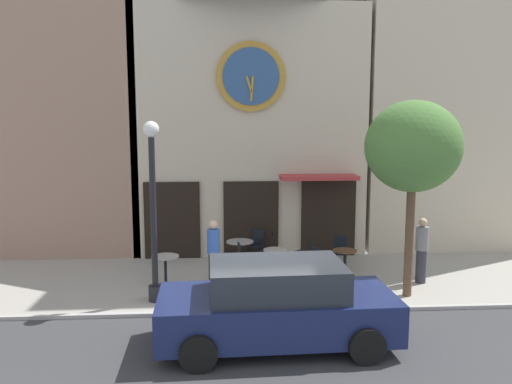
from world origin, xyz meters
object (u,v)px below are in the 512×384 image
cafe_table_center (275,258)px  cafe_chair_corner (306,255)px  pedestrian_blue (214,253)px  cafe_chair_right_end (269,247)px  cafe_table_near_curb (165,265)px  cafe_chair_near_lamp (243,257)px  cafe_chair_mid_row (340,249)px  parked_car_navy (277,305)px  pedestrian_grey (422,250)px  street_tree (413,147)px  street_lamp (153,212)px  cafe_table_rightmost (240,248)px  cafe_table_center_right (345,259)px  cafe_chair_under_awning (319,262)px  cafe_chair_near_tree (257,242)px  cafe_chair_by_entrance (294,264)px

cafe_table_center → cafe_chair_corner: size_ratio=0.80×
pedestrian_blue → cafe_chair_right_end: bearing=49.1°
cafe_table_near_curb → cafe_chair_corner: size_ratio=0.85×
cafe_chair_near_lamp → cafe_chair_mid_row: (2.74, 0.64, 0.00)m
parked_car_navy → pedestrian_grey: bearing=39.8°
street_tree → street_lamp: bearing=179.8°
street_lamp → cafe_chair_mid_row: (4.81, 2.34, -1.55)m
cafe_table_rightmost → cafe_table_center_right: bearing=-23.7°
cafe_chair_right_end → cafe_chair_under_awning: bearing=-54.4°
street_lamp → parked_car_navy: street_lamp is taller
street_lamp → cafe_chair_near_lamp: 3.09m
cafe_chair_near_tree → cafe_chair_mid_row: bearing=-23.5°
cafe_table_center → parked_car_navy: (-0.41, -4.16, 0.28)m
street_lamp → parked_car_navy: bearing=-44.3°
cafe_table_rightmost → pedestrian_grey: (4.54, -1.82, 0.33)m
cafe_table_center_right → cafe_chair_near_tree: size_ratio=0.80×
cafe_table_near_curb → cafe_chair_right_end: (2.74, 1.65, -0.00)m
cafe_table_near_curb → pedestrian_grey: pedestrian_grey is taller
cafe_chair_mid_row → cafe_chair_right_end: same height
pedestrian_blue → parked_car_navy: (1.20, -3.41, -0.10)m
cafe_table_center → cafe_chair_near_lamp: cafe_chair_near_lamp is taller
street_lamp → cafe_chair_right_end: street_lamp is taller
street_tree → cafe_table_near_curb: size_ratio=5.96×
street_lamp → cafe_chair_under_awning: size_ratio=4.54×
cafe_table_near_curb → parked_car_navy: bearing=-55.7°
cafe_table_rightmost → cafe_chair_corner: 1.99m
cafe_chair_right_end → street_lamp: bearing=-136.3°
cafe_chair_under_awning → parked_car_navy: 3.88m
cafe_chair_near_tree → pedestrian_grey: bearing=-31.0°
street_lamp → cafe_chair_mid_row: 5.57m
cafe_table_near_curb → pedestrian_blue: (1.20, -0.12, 0.33)m
street_tree → cafe_chair_near_lamp: bearing=155.7°
cafe_chair_right_end → cafe_chair_corner: (0.91, -0.96, 0.00)m
cafe_chair_mid_row → cafe_chair_corner: same height
cafe_table_center_right → cafe_chair_near_tree: (-2.20, 1.80, 0.05)m
cafe_table_rightmost → cafe_chair_by_entrance: bearing=-54.0°
cafe_table_center → pedestrian_blue: (-1.61, -0.75, 0.38)m
cafe_table_center → cafe_chair_near_lamp: 0.86m
cafe_chair_mid_row → pedestrian_blue: pedestrian_blue is taller
cafe_table_center → cafe_chair_under_awning: size_ratio=0.80×
cafe_table_near_curb → street_tree: bearing=-10.7°
cafe_chair_corner → pedestrian_grey: size_ratio=0.54×
pedestrian_grey → parked_car_navy: size_ratio=0.38×
street_tree → cafe_chair_corner: (-2.12, 1.78, -2.96)m
cafe_chair_near_lamp → parked_car_navy: (0.45, -4.16, 0.23)m
street_tree → pedestrian_blue: 5.35m
cafe_table_center → cafe_chair_corner: cafe_chair_corner is taller
cafe_chair_by_entrance → pedestrian_grey: bearing=-0.7°
cafe_table_rightmost → pedestrian_grey: bearing=-21.8°
cafe_chair_mid_row → cafe_chair_near_tree: size_ratio=1.00×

